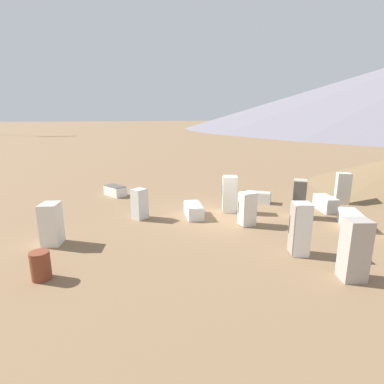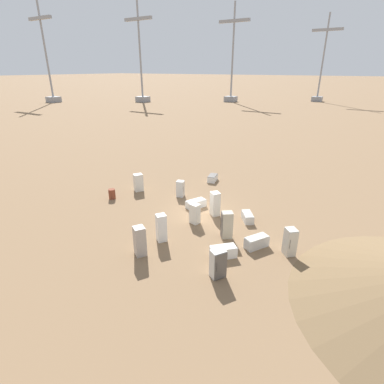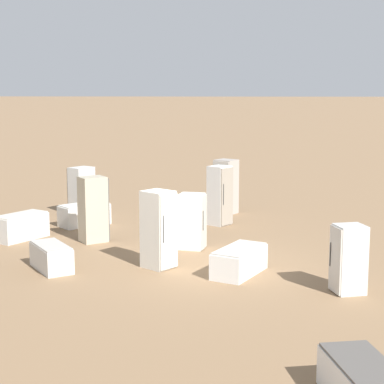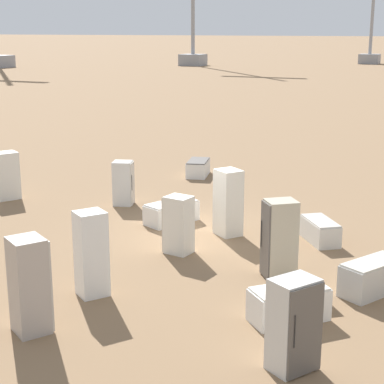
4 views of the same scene
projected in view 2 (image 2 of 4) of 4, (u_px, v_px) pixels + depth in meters
name	position (u px, v px, depth m)	size (l,w,h in m)	color
ground_plane	(202.00, 213.00, 24.00)	(1000.00, 1000.00, 0.00)	#846647
power_pylon_0	(321.00, 76.00, 100.90)	(9.45, 3.24, 27.00)	gray
power_pylon_1	(232.00, 73.00, 99.73)	(10.45, 3.58, 29.87)	gray
power_pylon_2	(141.00, 72.00, 98.84)	(10.64, 3.65, 30.40)	gray
power_pylon_3	(49.00, 72.00, 98.00)	(10.68, 3.66, 30.50)	gray
discarded_fridge_0	(196.00, 204.00, 24.93)	(1.37, 1.83, 0.64)	white
discarded_fridge_1	(290.00, 242.00, 18.38)	(0.95, 0.95, 1.79)	beige
discarded_fridge_2	(213.00, 178.00, 30.73)	(1.10, 1.61, 0.63)	white
discarded_fridge_3	(140.00, 241.00, 18.35)	(0.93, 0.92, 1.92)	#A89E93
discarded_fridge_4	(227.00, 225.00, 20.27)	(0.95, 0.93, 1.90)	#B2A88E
discarded_fridge_5	(180.00, 189.00, 26.87)	(0.79, 0.74, 1.49)	silver
discarded_fridge_6	(257.00, 242.00, 19.35)	(1.38, 1.72, 0.76)	silver
discarded_fridge_7	(223.00, 252.00, 18.35)	(1.63, 1.65, 0.71)	white
discarded_fridge_8	(248.00, 217.00, 22.71)	(1.37, 1.54, 0.63)	silver
discarded_fridge_9	(195.00, 214.00, 22.23)	(0.77, 0.66, 1.54)	silver
discarded_fridge_10	(215.00, 204.00, 23.39)	(0.94, 0.91, 1.92)	silver
discarded_fridge_11	(218.00, 264.00, 16.42)	(0.93, 0.98, 1.68)	silver
discarded_fridge_12	(138.00, 183.00, 28.10)	(0.98, 1.02, 1.65)	silver
discarded_fridge_13	(161.00, 228.00, 19.87)	(0.86, 0.86, 1.93)	white
rusty_barrel	(112.00, 194.00, 26.54)	(0.58, 0.58, 0.89)	brown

